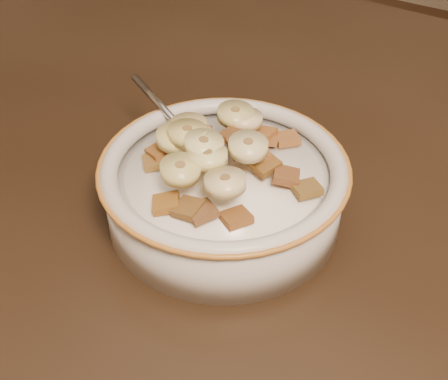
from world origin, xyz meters
The scene contains 37 objects.
table centered at (0.00, 0.00, 0.73)m, with size 1.40×0.90×0.04m, color black.
cereal_bowl centered at (-0.12, -0.03, 0.77)m, with size 0.19×0.19×0.05m, color beige.
milk centered at (-0.12, -0.03, 0.80)m, with size 0.16×0.16×0.00m, color white.
spoon centered at (-0.15, -0.02, 0.80)m, with size 0.03×0.05×0.01m, color #A2A3A5.
cereal_square_0 centered at (-0.17, -0.05, 0.80)m, with size 0.02×0.02×0.01m, color brown.
cereal_square_1 centered at (-0.07, -0.02, 0.81)m, with size 0.02×0.02×0.01m, color brown.
cereal_square_2 centered at (-0.12, -0.09, 0.81)m, with size 0.02×0.02×0.01m, color brown.
cereal_square_3 centered at (-0.09, -0.02, 0.81)m, with size 0.02×0.02×0.01m, color brown.
cereal_square_4 centered at (-0.14, -0.02, 0.81)m, with size 0.02×0.02×0.01m, color brown.
cereal_square_5 centered at (-0.13, 0.01, 0.81)m, with size 0.02×0.02×0.01m, color brown.
cereal_square_6 centered at (-0.09, 0.03, 0.80)m, with size 0.02×0.02×0.01m, color brown.
cereal_square_7 centered at (-0.12, -0.01, 0.82)m, with size 0.02×0.02×0.01m, color brown.
cereal_square_8 centered at (-0.16, -0.04, 0.81)m, with size 0.02×0.02×0.01m, color brown.
cereal_square_9 centered at (-0.05, -0.02, 0.80)m, with size 0.02×0.02×0.01m, color brown.
cereal_square_10 centered at (-0.11, -0.02, 0.82)m, with size 0.02×0.02×0.01m, color brown.
cereal_square_11 centered at (-0.11, 0.02, 0.81)m, with size 0.02×0.02×0.01m, color brown.
cereal_square_12 centered at (-0.10, -0.09, 0.80)m, with size 0.02×0.02×0.01m, color brown.
cereal_square_13 centered at (-0.15, -0.02, 0.81)m, with size 0.02×0.02×0.01m, color #8F5F2A.
cereal_square_14 centered at (-0.10, -0.02, 0.81)m, with size 0.02×0.02×0.01m, color #99592C.
cereal_square_15 centered at (-0.11, 0.02, 0.81)m, with size 0.02×0.02×0.01m, color #995728.
cereal_square_16 centered at (-0.17, -0.02, 0.80)m, with size 0.02×0.02×0.01m, color brown.
cereal_square_17 centered at (-0.16, 0.00, 0.80)m, with size 0.02×0.02×0.01m, color olive.
cereal_square_18 centered at (-0.13, -0.09, 0.80)m, with size 0.02×0.02×0.01m, color #9A6124.
cereal_square_19 centered at (-0.08, -0.08, 0.80)m, with size 0.02×0.02×0.01m, color brown.
cereal_square_20 centered at (-0.17, -0.04, 0.81)m, with size 0.02×0.02×0.01m, color brown.
banana_slice_0 centered at (-0.15, -0.03, 0.82)m, with size 0.03×0.03×0.01m, color #FADB92.
banana_slice_1 centered at (-0.16, -0.04, 0.82)m, with size 0.03×0.03×0.01m, color #FAE485.
banana_slice_2 centered at (-0.13, -0.07, 0.82)m, with size 0.03×0.03×0.01m, color #D1C773.
banana_slice_3 centered at (-0.13, -0.04, 0.83)m, with size 0.03×0.03×0.01m, color beige.
banana_slice_4 centered at (-0.13, 0.02, 0.82)m, with size 0.03×0.03×0.01m, color #FCE3A5.
banana_slice_5 centered at (-0.15, -0.04, 0.83)m, with size 0.03×0.03×0.01m, color #DFD06F.
banana_slice_6 centered at (-0.12, -0.05, 0.83)m, with size 0.03×0.03×0.01m, color #F7EB96.
banana_slice_7 centered at (-0.16, -0.02, 0.82)m, with size 0.03×0.03×0.01m, color #DAC37E.
banana_slice_8 centered at (-0.13, 0.02, 0.82)m, with size 0.03×0.03×0.01m, color #D3C476.
banana_slice_9 centered at (-0.10, -0.03, 0.83)m, with size 0.03×0.03×0.01m, color beige.
banana_slice_10 centered at (-0.16, -0.03, 0.82)m, with size 0.03×0.03×0.01m, color #EFE281.
banana_slice_11 centered at (-0.10, -0.07, 0.82)m, with size 0.03×0.03×0.01m, color beige.
Camera 1 is at (0.08, -0.37, 1.11)m, focal length 50.00 mm.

